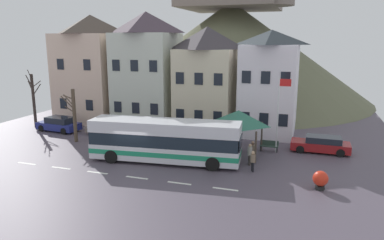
{
  "coord_description": "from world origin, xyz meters",
  "views": [
    {
      "loc": [
        12.03,
        -22.92,
        8.94
      ],
      "look_at": [
        3.18,
        3.98,
        2.65
      ],
      "focal_mm": 33.92,
      "sensor_mm": 36.0,
      "label": 1
    }
  ],
  "objects_px": {
    "pedestrian_01": "(253,150)",
    "harbour_buoy": "(320,179)",
    "pedestrian_02": "(253,159)",
    "public_bench": "(269,146)",
    "townhouse_03": "(270,82)",
    "parked_car_00": "(59,124)",
    "townhouse_02": "(207,79)",
    "pedestrian_03": "(250,154)",
    "pedestrian_00": "(230,149)",
    "bus_shelter": "(238,118)",
    "townhouse_00": "(93,68)",
    "bare_tree_00": "(74,115)",
    "townhouse_01": "(147,70)",
    "bare_tree_01": "(34,99)",
    "parked_car_02": "(321,144)",
    "transit_bus": "(165,141)",
    "hilltop_castle": "(231,48)",
    "flagpole": "(279,109)",
    "parked_car_01": "(108,127)"
  },
  "relations": [
    {
      "from": "townhouse_01",
      "to": "pedestrian_01",
      "type": "xyz_separation_m",
      "value": [
        12.6,
        -8.74,
        -4.95
      ]
    },
    {
      "from": "bare_tree_01",
      "to": "parked_car_00",
      "type": "bearing_deg",
      "value": -10.11
    },
    {
      "from": "townhouse_00",
      "to": "harbour_buoy",
      "type": "distance_m",
      "value": 28.16
    },
    {
      "from": "bus_shelter",
      "to": "townhouse_03",
      "type": "bearing_deg",
      "value": 79.92
    },
    {
      "from": "parked_car_00",
      "to": "pedestrian_03",
      "type": "xyz_separation_m",
      "value": [
        19.75,
        -4.12,
        0.16
      ]
    },
    {
      "from": "hilltop_castle",
      "to": "transit_bus",
      "type": "relative_size",
      "value": 3.62
    },
    {
      "from": "townhouse_02",
      "to": "parked_car_01",
      "type": "relative_size",
      "value": 2.36
    },
    {
      "from": "hilltop_castle",
      "to": "bus_shelter",
      "type": "relative_size",
      "value": 11.41
    },
    {
      "from": "townhouse_02",
      "to": "pedestrian_03",
      "type": "xyz_separation_m",
      "value": [
        5.98,
        -9.51,
        -4.23
      ]
    },
    {
      "from": "townhouse_03",
      "to": "pedestrian_01",
      "type": "distance_m",
      "value": 10.12
    },
    {
      "from": "townhouse_03",
      "to": "pedestrian_02",
      "type": "xyz_separation_m",
      "value": [
        0.32,
        -11.43,
        -4.04
      ]
    },
    {
      "from": "pedestrian_00",
      "to": "pedestrian_03",
      "type": "bearing_deg",
      "value": -14.56
    },
    {
      "from": "bare_tree_01",
      "to": "harbour_buoy",
      "type": "bearing_deg",
      "value": -15.65
    },
    {
      "from": "townhouse_03",
      "to": "pedestrian_03",
      "type": "bearing_deg",
      "value": -90.55
    },
    {
      "from": "pedestrian_01",
      "to": "townhouse_02",
      "type": "bearing_deg",
      "value": 124.97
    },
    {
      "from": "hilltop_castle",
      "to": "pedestrian_00",
      "type": "bearing_deg",
      "value": -77.59
    },
    {
      "from": "bus_shelter",
      "to": "pedestrian_00",
      "type": "relative_size",
      "value": 2.33
    },
    {
      "from": "townhouse_02",
      "to": "harbour_buoy",
      "type": "bearing_deg",
      "value": -49.44
    },
    {
      "from": "pedestrian_03",
      "to": "bare_tree_00",
      "type": "height_order",
      "value": "bare_tree_00"
    },
    {
      "from": "townhouse_02",
      "to": "parked_car_00",
      "type": "height_order",
      "value": "townhouse_02"
    },
    {
      "from": "townhouse_02",
      "to": "townhouse_03",
      "type": "height_order",
      "value": "townhouse_02"
    },
    {
      "from": "townhouse_02",
      "to": "harbour_buoy",
      "type": "relative_size",
      "value": 8.61
    },
    {
      "from": "townhouse_02",
      "to": "parked_car_00",
      "type": "distance_m",
      "value": 15.42
    },
    {
      "from": "pedestrian_02",
      "to": "bare_tree_01",
      "type": "height_order",
      "value": "bare_tree_01"
    },
    {
      "from": "bus_shelter",
      "to": "harbour_buoy",
      "type": "bearing_deg",
      "value": -40.81
    },
    {
      "from": "transit_bus",
      "to": "pedestrian_03",
      "type": "distance_m",
      "value": 6.28
    },
    {
      "from": "pedestrian_03",
      "to": "harbour_buoy",
      "type": "height_order",
      "value": "pedestrian_03"
    },
    {
      "from": "pedestrian_02",
      "to": "public_bench",
      "type": "distance_m",
      "value": 5.15
    },
    {
      "from": "harbour_buoy",
      "to": "pedestrian_01",
      "type": "bearing_deg",
      "value": 140.15
    },
    {
      "from": "townhouse_01",
      "to": "townhouse_02",
      "type": "height_order",
      "value": "townhouse_01"
    },
    {
      "from": "townhouse_01",
      "to": "pedestrian_01",
      "type": "height_order",
      "value": "townhouse_01"
    },
    {
      "from": "townhouse_02",
      "to": "pedestrian_00",
      "type": "relative_size",
      "value": 6.6
    },
    {
      "from": "pedestrian_02",
      "to": "harbour_buoy",
      "type": "distance_m",
      "value": 4.76
    },
    {
      "from": "townhouse_01",
      "to": "harbour_buoy",
      "type": "height_order",
      "value": "townhouse_01"
    },
    {
      "from": "bus_shelter",
      "to": "public_bench",
      "type": "xyz_separation_m",
      "value": [
        2.28,
        1.63,
        -2.5
      ]
    },
    {
      "from": "townhouse_00",
      "to": "bare_tree_00",
      "type": "height_order",
      "value": "townhouse_00"
    },
    {
      "from": "townhouse_03",
      "to": "parked_car_02",
      "type": "bearing_deg",
      "value": -47.03
    },
    {
      "from": "pedestrian_01",
      "to": "harbour_buoy",
      "type": "height_order",
      "value": "pedestrian_01"
    },
    {
      "from": "bare_tree_01",
      "to": "pedestrian_00",
      "type": "bearing_deg",
      "value": -11.32
    },
    {
      "from": "pedestrian_03",
      "to": "flagpole",
      "type": "relative_size",
      "value": 0.27
    },
    {
      "from": "townhouse_00",
      "to": "pedestrian_03",
      "type": "height_order",
      "value": "townhouse_00"
    },
    {
      "from": "townhouse_00",
      "to": "bare_tree_01",
      "type": "xyz_separation_m",
      "value": [
        -3.67,
        -5.47,
        -2.87
      ]
    },
    {
      "from": "parked_car_00",
      "to": "pedestrian_02",
      "type": "relative_size",
      "value": 3.06
    },
    {
      "from": "parked_car_02",
      "to": "bare_tree_00",
      "type": "relative_size",
      "value": 0.97
    },
    {
      "from": "townhouse_03",
      "to": "public_bench",
      "type": "relative_size",
      "value": 6.65
    },
    {
      "from": "bus_shelter",
      "to": "parked_car_00",
      "type": "relative_size",
      "value": 0.8
    },
    {
      "from": "bus_shelter",
      "to": "transit_bus",
      "type": "bearing_deg",
      "value": -144.22
    },
    {
      "from": "pedestrian_02",
      "to": "bus_shelter",
      "type": "bearing_deg",
      "value": 116.61
    },
    {
      "from": "parked_car_02",
      "to": "harbour_buoy",
      "type": "distance_m",
      "value": 8.01
    },
    {
      "from": "townhouse_01",
      "to": "parked_car_02",
      "type": "xyz_separation_m",
      "value": [
        17.51,
        -4.69,
        -5.21
      ]
    }
  ]
}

